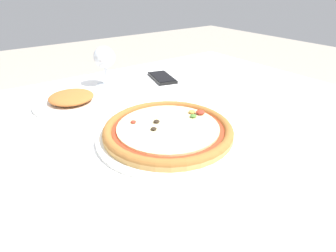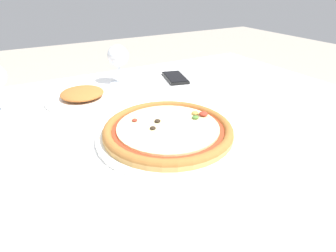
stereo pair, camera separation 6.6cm
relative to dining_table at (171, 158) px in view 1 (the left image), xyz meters
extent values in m
cube|color=brown|center=(0.00, 0.00, 0.05)|extent=(1.26, 1.04, 0.04)
cube|color=white|center=(0.00, 0.00, 0.07)|extent=(1.36, 1.14, 0.01)
cylinder|color=brown|center=(0.57, 0.46, -0.32)|extent=(0.06, 0.06, 0.70)
cylinder|color=white|center=(-0.02, -0.01, 0.08)|extent=(0.34, 0.34, 0.01)
cylinder|color=tan|center=(-0.02, -0.01, 0.09)|extent=(0.31, 0.31, 0.01)
torus|color=#A3662D|center=(-0.02, -0.01, 0.10)|extent=(0.31, 0.31, 0.02)
cylinder|color=#BC381E|center=(-0.02, -0.01, 0.10)|extent=(0.26, 0.26, 0.00)
cylinder|color=beige|center=(-0.02, -0.01, 0.10)|extent=(0.24, 0.24, 0.00)
ellipsoid|color=#A83323|center=(0.09, -0.01, 0.11)|extent=(0.02, 0.02, 0.01)
ellipsoid|color=#2D2319|center=(-0.06, -0.01, 0.11)|extent=(0.01, 0.01, 0.01)
ellipsoid|color=#A83323|center=(-0.08, 0.05, 0.11)|extent=(0.01, 0.01, 0.01)
ellipsoid|color=#4C7A33|center=(0.06, -0.01, 0.11)|extent=(0.02, 0.02, 0.01)
ellipsoid|color=#BC9342|center=(0.07, 0.01, 0.11)|extent=(0.02, 0.02, 0.01)
ellipsoid|color=#2D2319|center=(-0.03, 0.02, 0.11)|extent=(0.02, 0.02, 0.01)
cylinder|color=silver|center=(0.02, 0.41, 0.08)|extent=(0.07, 0.07, 0.00)
cylinder|color=silver|center=(0.02, 0.41, 0.11)|extent=(0.01, 0.01, 0.07)
sphere|color=silver|center=(0.02, 0.41, 0.18)|extent=(0.07, 0.07, 0.07)
cube|color=black|center=(0.22, 0.35, 0.08)|extent=(0.10, 0.16, 0.01)
cube|color=black|center=(0.22, 0.35, 0.09)|extent=(0.09, 0.14, 0.00)
cylinder|color=white|center=(-0.14, 0.32, 0.08)|extent=(0.23, 0.23, 0.01)
ellipsoid|color=#BC662D|center=(-0.14, 0.32, 0.10)|extent=(0.13, 0.13, 0.03)
camera|label=1|loc=(-0.36, -0.49, 0.42)|focal=30.00mm
camera|label=2|loc=(-0.31, -0.52, 0.42)|focal=30.00mm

